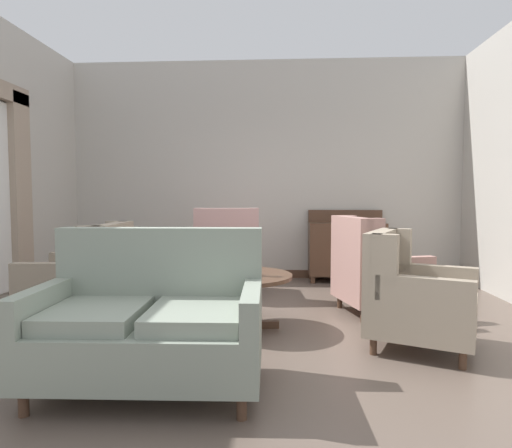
{
  "coord_description": "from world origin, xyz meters",
  "views": [
    {
      "loc": [
        0.26,
        -3.68,
        1.25
      ],
      "look_at": [
        0.0,
        0.82,
        0.96
      ],
      "focal_mm": 30.91,
      "sensor_mm": 36.0,
      "label": 1
    }
  ],
  "objects_px": {
    "coffee_table": "(241,283)",
    "porcelain_vase": "(240,258)",
    "sideboard": "(346,248)",
    "armchair_beside_settee": "(227,259)",
    "armchair_foreground_right": "(86,283)",
    "armchair_near_sideboard": "(373,272)",
    "armchair_back_corner": "(413,298)",
    "settee": "(150,324)"
  },
  "relations": [
    {
      "from": "coffee_table",
      "to": "armchair_back_corner",
      "type": "bearing_deg",
      "value": -17.27
    },
    {
      "from": "sideboard",
      "to": "armchair_near_sideboard",
      "type": "bearing_deg",
      "value": -89.35
    },
    {
      "from": "armchair_foreground_right",
      "to": "sideboard",
      "type": "distance_m",
      "value": 3.72
    },
    {
      "from": "sideboard",
      "to": "settee",
      "type": "bearing_deg",
      "value": -115.97
    },
    {
      "from": "coffee_table",
      "to": "armchair_beside_settee",
      "type": "relative_size",
      "value": 0.88
    },
    {
      "from": "settee",
      "to": "armchair_beside_settee",
      "type": "bearing_deg",
      "value": 84.84
    },
    {
      "from": "coffee_table",
      "to": "armchair_beside_settee",
      "type": "bearing_deg",
      "value": 102.41
    },
    {
      "from": "coffee_table",
      "to": "porcelain_vase",
      "type": "distance_m",
      "value": 0.24
    },
    {
      "from": "armchair_near_sideboard",
      "to": "armchair_foreground_right",
      "type": "xyz_separation_m",
      "value": [
        -2.81,
        -0.69,
        -0.01
      ]
    },
    {
      "from": "armchair_near_sideboard",
      "to": "armchair_beside_settee",
      "type": "bearing_deg",
      "value": 49.33
    },
    {
      "from": "settee",
      "to": "armchair_beside_settee",
      "type": "relative_size",
      "value": 1.32
    },
    {
      "from": "armchair_back_corner",
      "to": "sideboard",
      "type": "bearing_deg",
      "value": 26.81
    },
    {
      "from": "settee",
      "to": "armchair_back_corner",
      "type": "relative_size",
      "value": 1.41
    },
    {
      "from": "armchair_beside_settee",
      "to": "armchair_foreground_right",
      "type": "bearing_deg",
      "value": 45.66
    },
    {
      "from": "porcelain_vase",
      "to": "armchair_back_corner",
      "type": "bearing_deg",
      "value": -16.18
    },
    {
      "from": "armchair_foreground_right",
      "to": "armchair_near_sideboard",
      "type": "bearing_deg",
      "value": 101.22
    },
    {
      "from": "armchair_near_sideboard",
      "to": "settee",
      "type": "bearing_deg",
      "value": 120.97
    },
    {
      "from": "settee",
      "to": "armchair_foreground_right",
      "type": "distance_m",
      "value": 1.58
    },
    {
      "from": "armchair_beside_settee",
      "to": "armchair_foreground_right",
      "type": "height_order",
      "value": "armchair_beside_settee"
    },
    {
      "from": "settee",
      "to": "coffee_table",
      "type": "bearing_deg",
      "value": 68.51
    },
    {
      "from": "porcelain_vase",
      "to": "coffee_table",
      "type": "bearing_deg",
      "value": 82.75
    },
    {
      "from": "armchair_near_sideboard",
      "to": "armchair_back_corner",
      "type": "relative_size",
      "value": 1.0
    },
    {
      "from": "settee",
      "to": "armchair_near_sideboard",
      "type": "height_order",
      "value": "armchair_near_sideboard"
    },
    {
      "from": "porcelain_vase",
      "to": "armchair_near_sideboard",
      "type": "relative_size",
      "value": 0.37
    },
    {
      "from": "coffee_table",
      "to": "sideboard",
      "type": "bearing_deg",
      "value": 60.93
    },
    {
      "from": "armchair_near_sideboard",
      "to": "sideboard",
      "type": "distance_m",
      "value": 1.77
    },
    {
      "from": "armchair_foreground_right",
      "to": "settee",
      "type": "bearing_deg",
      "value": 36.05
    },
    {
      "from": "armchair_beside_settee",
      "to": "armchair_back_corner",
      "type": "distance_m",
      "value": 2.55
    },
    {
      "from": "armchair_back_corner",
      "to": "settee",
      "type": "bearing_deg",
      "value": 138.1
    },
    {
      "from": "armchair_back_corner",
      "to": "sideboard",
      "type": "distance_m",
      "value": 2.85
    },
    {
      "from": "sideboard",
      "to": "armchair_beside_settee",
      "type": "bearing_deg",
      "value": -148.61
    },
    {
      "from": "armchair_beside_settee",
      "to": "sideboard",
      "type": "bearing_deg",
      "value": -154.72
    },
    {
      "from": "porcelain_vase",
      "to": "armchair_near_sideboard",
      "type": "distance_m",
      "value": 1.52
    },
    {
      "from": "coffee_table",
      "to": "porcelain_vase",
      "type": "height_order",
      "value": "porcelain_vase"
    },
    {
      "from": "armchair_beside_settee",
      "to": "armchair_foreground_right",
      "type": "relative_size",
      "value": 1.11
    },
    {
      "from": "armchair_beside_settee",
      "to": "armchair_foreground_right",
      "type": "xyz_separation_m",
      "value": [
        -1.15,
        -1.47,
        -0.03
      ]
    },
    {
      "from": "coffee_table",
      "to": "settee",
      "type": "relative_size",
      "value": 0.66
    },
    {
      "from": "coffee_table",
      "to": "armchair_back_corner",
      "type": "relative_size",
      "value": 0.93
    },
    {
      "from": "armchair_back_corner",
      "to": "sideboard",
      "type": "xyz_separation_m",
      "value": [
        -0.13,
        2.84,
        0.07
      ]
    },
    {
      "from": "sideboard",
      "to": "porcelain_vase",
      "type": "bearing_deg",
      "value": -118.85
    },
    {
      "from": "settee",
      "to": "armchair_near_sideboard",
      "type": "xyz_separation_m",
      "value": [
        1.82,
        1.93,
        0.02
      ]
    },
    {
      "from": "armchair_foreground_right",
      "to": "sideboard",
      "type": "height_order",
      "value": "sideboard"
    }
  ]
}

